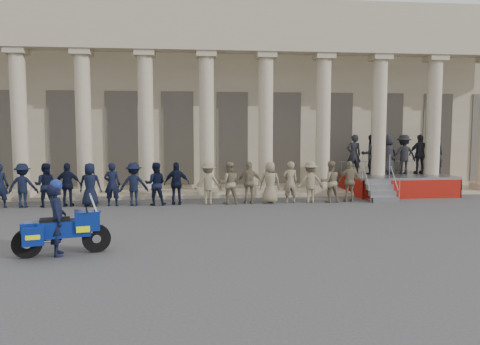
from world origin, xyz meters
name	(u,v)px	position (x,y,z in m)	size (l,w,h in m)	color
ground	(170,240)	(0.00, 0.00, 0.00)	(90.00, 90.00, 0.00)	#3F3F42
building	(179,102)	(0.00, 14.74, 4.52)	(40.00, 12.50, 9.00)	tan
officer_rank	(119,184)	(-2.18, 5.94, 0.84)	(19.52, 0.64, 1.68)	black
reviewing_stand	(395,161)	(9.98, 8.10, 1.52)	(4.67, 4.22, 2.73)	gray
motorcycle	(63,229)	(-2.44, -1.26, 0.61)	(2.17, 1.11, 1.41)	black
rider	(57,218)	(-2.56, -1.30, 0.89)	(0.55, 0.70, 1.80)	black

